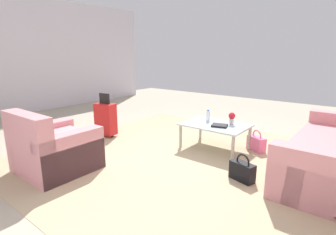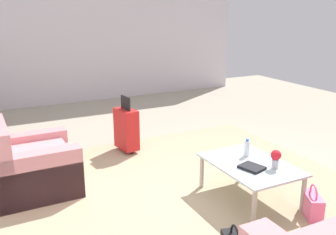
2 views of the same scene
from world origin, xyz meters
name	(u,v)px [view 2 (image 2 of 2)]	position (x,y,z in m)	size (l,w,h in m)	color
ground_plane	(192,193)	(0.00, 0.00, 0.00)	(12.00, 12.00, 0.00)	#A89E89
wall_right	(78,33)	(5.06, 0.00, 1.55)	(0.12, 8.00, 3.10)	silver
area_rug	(205,222)	(-0.60, 0.20, 0.00)	(5.20, 4.40, 0.01)	tan
armchair	(29,168)	(0.90, 1.67, 0.30)	(0.93, 0.93, 0.87)	#C67F84
coffee_table	(250,167)	(-0.40, -0.50, 0.38)	(1.06, 0.75, 0.43)	silver
water_bottle	(247,148)	(-0.20, -0.60, 0.52)	(0.06, 0.06, 0.20)	silver
coffee_table_book	(252,167)	(-0.52, -0.42, 0.45)	(0.24, 0.20, 0.03)	black
flower_vase	(276,157)	(-0.62, -0.65, 0.55)	(0.11, 0.11, 0.21)	#B2B7BC
suitcase_red	(126,128)	(1.60, 0.20, 0.36)	(0.43, 0.28, 0.85)	red
handbag_pink	(312,205)	(-0.99, -0.84, 0.13)	(0.35, 0.28, 0.36)	pink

